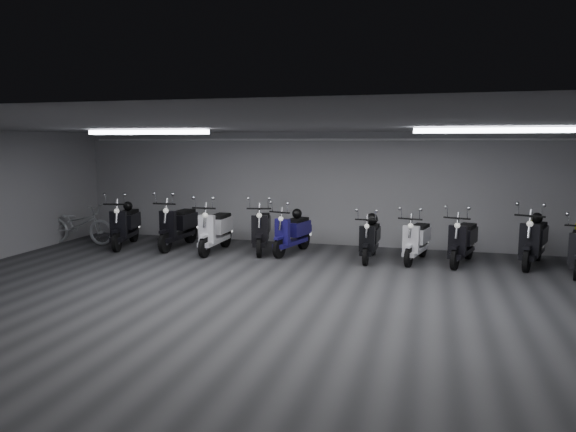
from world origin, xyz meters
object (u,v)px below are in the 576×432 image
(scooter_7, at_px, (463,234))
(scooter_8, at_px, (534,233))
(helmet_2, at_px, (537,218))
(scooter_5, at_px, (370,233))
(scooter_0, at_px, (125,219))
(helmet_0, at_px, (372,219))
(helmet_3, at_px, (128,206))
(scooter_3, at_px, (261,223))
(bicycle, at_px, (78,220))
(scooter_1, at_px, (178,219))
(helmet_1, at_px, (297,214))
(scooter_4, at_px, (292,226))
(scooter_6, at_px, (417,233))
(scooter_2, at_px, (215,223))

(scooter_7, relative_size, scooter_8, 0.93)
(helmet_2, bearing_deg, scooter_5, -170.54)
(scooter_5, bearing_deg, scooter_0, -176.57)
(scooter_7, bearing_deg, scooter_5, -160.03)
(helmet_0, height_order, helmet_3, helmet_3)
(scooter_3, xyz_separation_m, helmet_0, (2.57, 0.01, 0.19))
(helmet_0, xyz_separation_m, helmet_2, (3.40, 0.35, 0.11))
(scooter_5, height_order, bicycle, bicycle)
(scooter_1, bearing_deg, scooter_8, 2.89)
(scooter_7, bearing_deg, helmet_1, -168.31)
(scooter_1, distance_m, scooter_5, 4.66)
(scooter_3, height_order, helmet_3, scooter_3)
(scooter_0, bearing_deg, scooter_3, -8.38)
(scooter_5, relative_size, helmet_3, 7.04)
(scooter_4, xyz_separation_m, helmet_1, (0.06, 0.23, 0.27))
(scooter_4, distance_m, scooter_7, 3.74)
(scooter_3, distance_m, scooter_5, 2.57)
(scooter_1, bearing_deg, helmet_2, 4.63)
(scooter_8, xyz_separation_m, helmet_0, (-3.32, -0.10, 0.18))
(scooter_8, xyz_separation_m, bicycle, (-10.62, -0.44, -0.08))
(scooter_4, height_order, scooter_6, scooter_4)
(scooter_7, relative_size, helmet_2, 7.63)
(scooter_4, bearing_deg, scooter_6, 12.49)
(helmet_0, xyz_separation_m, helmet_1, (-1.76, 0.21, 0.03))
(scooter_6, height_order, helmet_1, scooter_6)
(scooter_5, distance_m, helmet_1, 1.83)
(scooter_3, relative_size, bicycle, 0.96)
(scooter_0, xyz_separation_m, bicycle, (-1.33, -0.00, -0.08))
(helmet_0, bearing_deg, scooter_8, 1.70)
(scooter_8, xyz_separation_m, helmet_1, (-5.08, 0.11, 0.21))
(scooter_0, bearing_deg, scooter_2, -14.03)
(scooter_0, bearing_deg, helmet_2, -9.75)
(helmet_2, bearing_deg, scooter_7, -163.01)
(scooter_8, height_order, helmet_3, scooter_8)
(scooter_1, bearing_deg, scooter_6, 1.22)
(scooter_2, distance_m, bicycle, 3.72)
(scooter_4, xyz_separation_m, scooter_7, (3.74, -0.08, 0.02))
(scooter_7, bearing_deg, helmet_3, -163.58)
(scooter_7, bearing_deg, helmet_2, 33.55)
(scooter_2, relative_size, bicycle, 0.97)
(helmet_1, bearing_deg, scooter_5, -13.75)
(scooter_5, height_order, helmet_2, scooter_5)
(helmet_1, distance_m, helmet_3, 4.29)
(scooter_3, relative_size, scooter_6, 1.09)
(scooter_2, distance_m, scooter_8, 6.92)
(scooter_3, xyz_separation_m, scooter_4, (0.75, -0.02, -0.04))
(scooter_1, xyz_separation_m, scooter_5, (4.65, -0.11, -0.12))
(scooter_5, bearing_deg, scooter_3, 177.52)
(scooter_8, distance_m, helmet_3, 9.36)
(scooter_1, distance_m, scooter_4, 2.84)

